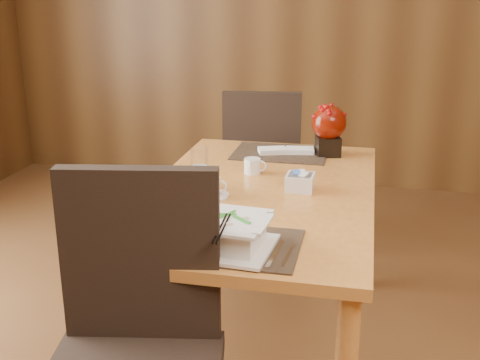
% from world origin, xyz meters
% --- Properties ---
extents(back_wall, '(5.00, 0.02, 2.80)m').
position_xyz_m(back_wall, '(0.00, 3.00, 1.40)').
color(back_wall, '#573719').
rests_on(back_wall, ground).
extents(dining_table, '(0.90, 1.50, 0.75)m').
position_xyz_m(dining_table, '(0.00, 0.60, 0.65)').
color(dining_table, '#CC8238').
rests_on(dining_table, ground).
extents(placemat_near, '(0.45, 0.33, 0.01)m').
position_xyz_m(placemat_near, '(0.00, 0.05, 0.75)').
color(placemat_near, black).
rests_on(placemat_near, dining_table).
extents(placemat_far, '(0.45, 0.33, 0.01)m').
position_xyz_m(placemat_far, '(0.00, 1.15, 0.75)').
color(placemat_far, black).
rests_on(placemat_far, dining_table).
extents(soup_setting, '(0.28, 0.28, 0.11)m').
position_xyz_m(soup_setting, '(0.01, 0.02, 0.80)').
color(soup_setting, white).
rests_on(soup_setting, dining_table).
extents(coffee_cup, '(0.14, 0.14, 0.08)m').
position_xyz_m(coffee_cup, '(-0.17, 0.48, 0.78)').
color(coffee_cup, white).
rests_on(coffee_cup, dining_table).
extents(water_glass, '(0.09, 0.09, 0.17)m').
position_xyz_m(water_glass, '(-0.24, 0.58, 0.83)').
color(water_glass, white).
rests_on(water_glass, dining_table).
extents(creamer_jug, '(0.10, 0.10, 0.07)m').
position_xyz_m(creamer_jug, '(-0.07, 0.81, 0.78)').
color(creamer_jug, white).
rests_on(creamer_jug, dining_table).
extents(sugar_caddy, '(0.11, 0.11, 0.07)m').
position_xyz_m(sugar_caddy, '(0.16, 0.63, 0.78)').
color(sugar_caddy, white).
rests_on(sugar_caddy, dining_table).
extents(berry_decor, '(0.16, 0.16, 0.24)m').
position_xyz_m(berry_decor, '(0.23, 1.17, 0.89)').
color(berry_decor, black).
rests_on(berry_decor, dining_table).
extents(napkins_far, '(0.28, 0.15, 0.02)m').
position_xyz_m(napkins_far, '(0.04, 1.15, 0.77)').
color(napkins_far, white).
rests_on(napkins_far, dining_table).
extents(bread_plate, '(0.20, 0.20, 0.01)m').
position_xyz_m(bread_plate, '(-0.34, 0.05, 0.76)').
color(bread_plate, white).
rests_on(bread_plate, dining_table).
extents(near_chair, '(0.57, 0.57, 1.05)m').
position_xyz_m(near_chair, '(-0.20, -0.27, 0.59)').
color(near_chair, black).
rests_on(near_chair, ground).
extents(far_chair, '(0.51, 0.51, 0.98)m').
position_xyz_m(far_chair, '(-0.18, 1.68, 0.55)').
color(far_chair, black).
rests_on(far_chair, ground).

